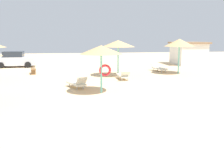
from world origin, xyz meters
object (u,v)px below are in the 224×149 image
lounger_3 (77,83)px  lounger_4 (159,68)px  lounger_2 (123,75)px  parasol_3 (101,50)px  bench_0 (33,70)px  beach_cabana (188,53)px  parasol_4 (179,43)px  parked_car (15,60)px  parasol_2 (118,44)px

lounger_3 → lounger_4: 10.23m
lounger_2 → parasol_3: bearing=-116.9°
bench_0 → beach_cabana: beach_cabana is taller
parasol_4 → lounger_4: bearing=125.8°
lounger_2 → lounger_4: size_ratio=0.96×
beach_cabana → parked_car: bearing=179.7°
parasol_2 → lounger_2: bearing=-86.9°
parasol_2 → lounger_4: size_ratio=1.50×
lounger_2 → lounger_3: lounger_3 is taller
lounger_3 → parked_car: size_ratio=0.48×
beach_cabana → lounger_3: bearing=-138.0°
parasol_3 → lounger_3: 2.96m
parasol_3 → beach_cabana: 17.88m
parasol_3 → lounger_2: (2.10, 4.14, -2.14)m
lounger_4 → bench_0: size_ratio=1.28×
parasol_2 → beach_cabana: size_ratio=0.75×
bench_0 → lounger_4: bearing=-0.1°
parasol_3 → beach_cabana: parasol_3 is taller
lounger_2 → bench_0: lounger_2 is taller
bench_0 → parked_car: size_ratio=0.38×
parasol_2 → lounger_4: 5.42m
parasol_2 → parasol_3: 6.26m
parasol_3 → parked_car: size_ratio=0.68×
parked_car → beach_cabana: bearing=-0.3°
beach_cabana → parasol_3: bearing=-131.4°
lounger_4 → parasol_4: bearing=-54.2°
beach_cabana → parasol_4: bearing=-121.5°
parasol_3 → lounger_3: (-1.41, 1.48, -2.14)m
lounger_4 → parasol_3: bearing=-127.8°
parasol_4 → parasol_2: bearing=-174.5°
parked_car → parasol_4: bearing=-24.4°
parasol_2 → parasol_4: (5.56, 0.53, 0.05)m
bench_0 → parked_car: 6.01m
parasol_4 → lounger_4: parasol_4 is taller
parasol_4 → beach_cabana: (4.24, 6.93, -1.38)m
bench_0 → parasol_2: bearing=-17.4°
lounger_3 → beach_cabana: beach_cabana is taller
parasol_3 → lounger_4: (6.33, 8.16, -2.15)m
parasol_2 → parasol_3: parasol_2 is taller
bench_0 → lounger_3: bearing=-60.3°
lounger_4 → beach_cabana: 7.64m
lounger_2 → lounger_3: bearing=-142.8°
parasol_2 → bench_0: 7.95m
parasol_3 → parked_car: 15.79m
lounger_2 → parasol_2: bearing=93.1°
parasol_4 → lounger_2: bearing=-157.0°
bench_0 → parked_car: parked_car is taller
parasol_2 → lounger_4: parasol_2 is taller
lounger_3 → bench_0: lounger_3 is taller
lounger_3 → bench_0: 7.73m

